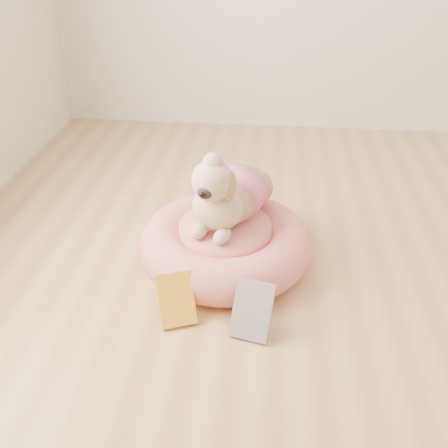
# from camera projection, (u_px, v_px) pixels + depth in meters

# --- Properties ---
(pet_bed) EXTENTS (0.69, 0.69, 0.18)m
(pet_bed) POSITION_uv_depth(u_px,v_px,m) (225.00, 244.00, 2.01)
(pet_bed) COLOR #F67A60
(pet_bed) RESTS_ON floor
(dog) EXTENTS (0.45, 0.54, 0.34)m
(dog) POSITION_uv_depth(u_px,v_px,m) (228.00, 181.00, 1.90)
(dog) COLOR olive
(dog) RESTS_ON pet_bed
(book_yellow) EXTENTS (0.16, 0.16, 0.17)m
(book_yellow) POSITION_uv_depth(u_px,v_px,m) (176.00, 299.00, 1.72)
(book_yellow) COLOR #FEFA1A
(book_yellow) RESTS_ON floor
(book_white) EXTENTS (0.15, 0.14, 0.18)m
(book_white) POSITION_uv_depth(u_px,v_px,m) (252.00, 310.00, 1.66)
(book_white) COLOR white
(book_white) RESTS_ON floor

